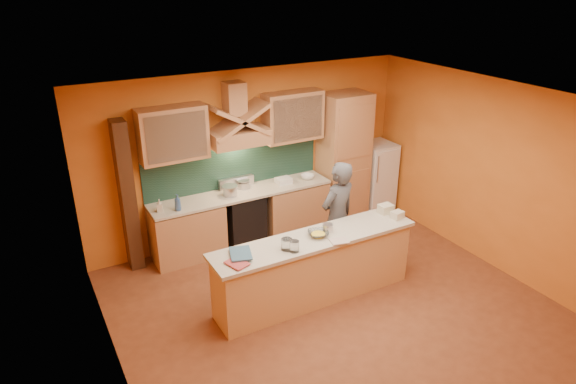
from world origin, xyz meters
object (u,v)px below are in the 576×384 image
fridge (375,177)px  person (337,217)px  kitchen_scale (328,229)px  mixing_bowl (318,234)px  stove (243,218)px

fridge → person: (-1.80, -1.40, 0.21)m
kitchen_scale → mixing_bowl: 0.18m
stove → fridge: 2.71m
stove → mixing_bowl: bearing=-82.3°
stove → mixing_bowl: mixing_bowl is taller
fridge → person: person is taller
person → kitchen_scale: bearing=31.8°
kitchen_scale → stove: bearing=109.6°
fridge → mixing_bowl: bearing=-142.4°
stove → person: size_ratio=0.52×
fridge → person: 2.29m
person → fridge: bearing=-154.4°
stove → kitchen_scale: 1.97m
kitchen_scale → mixing_bowl: bearing=-161.6°
kitchen_scale → mixing_bowl: size_ratio=0.40×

